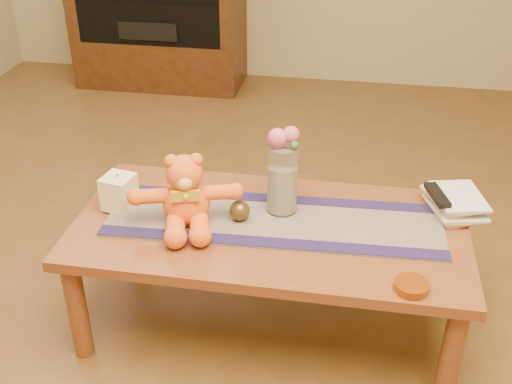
% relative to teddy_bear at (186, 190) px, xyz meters
% --- Properties ---
extents(floor, '(5.50, 5.50, 0.00)m').
position_rel_teddy_bear_xyz_m(floor, '(0.29, 0.04, -0.59)').
color(floor, '#523417').
rests_on(floor, ground).
extents(coffee_table_top, '(1.40, 0.70, 0.04)m').
position_rel_teddy_bear_xyz_m(coffee_table_top, '(0.29, 0.04, -0.16)').
color(coffee_table_top, '#5E2C16').
rests_on(coffee_table_top, floor).
extents(table_leg_fl, '(0.07, 0.07, 0.41)m').
position_rel_teddy_bear_xyz_m(table_leg_fl, '(-0.35, -0.25, -0.38)').
color(table_leg_fl, '#5E2C16').
rests_on(table_leg_fl, floor).
extents(table_leg_fr, '(0.07, 0.07, 0.41)m').
position_rel_teddy_bear_xyz_m(table_leg_fr, '(0.93, -0.25, -0.38)').
color(table_leg_fr, '#5E2C16').
rests_on(table_leg_fr, floor).
extents(table_leg_bl, '(0.07, 0.07, 0.41)m').
position_rel_teddy_bear_xyz_m(table_leg_bl, '(-0.35, 0.33, -0.38)').
color(table_leg_bl, '#5E2C16').
rests_on(table_leg_bl, floor).
extents(table_leg_br, '(0.07, 0.07, 0.41)m').
position_rel_teddy_bear_xyz_m(table_leg_br, '(0.93, 0.33, -0.38)').
color(table_leg_br, '#5E2C16').
rests_on(table_leg_br, floor).
extents(persian_runner, '(1.21, 0.40, 0.01)m').
position_rel_teddy_bear_xyz_m(persian_runner, '(0.30, 0.06, -0.13)').
color(persian_runner, '#17163F').
rests_on(persian_runner, coffee_table_top).
extents(runner_border_near, '(1.20, 0.11, 0.00)m').
position_rel_teddy_bear_xyz_m(runner_border_near, '(0.31, -0.08, -0.13)').
color(runner_border_near, '#1E1643').
rests_on(runner_border_near, persian_runner).
extents(runner_border_far, '(1.20, 0.11, 0.00)m').
position_rel_teddy_bear_xyz_m(runner_border_far, '(0.30, 0.21, -0.13)').
color(runner_border_far, '#1E1643').
rests_on(runner_border_far, persian_runner).
extents(teddy_bear, '(0.45, 0.40, 0.25)m').
position_rel_teddy_bear_xyz_m(teddy_bear, '(0.00, 0.00, 0.00)').
color(teddy_bear, orange).
rests_on(teddy_bear, persian_runner).
extents(pillar_candle, '(0.12, 0.12, 0.13)m').
position_rel_teddy_bear_xyz_m(pillar_candle, '(-0.27, 0.05, -0.06)').
color(pillar_candle, beige).
rests_on(pillar_candle, persian_runner).
extents(candle_wick, '(0.00, 0.00, 0.01)m').
position_rel_teddy_bear_xyz_m(candle_wick, '(-0.27, 0.05, 0.01)').
color(candle_wick, black).
rests_on(candle_wick, pillar_candle).
extents(glass_vase, '(0.11, 0.11, 0.26)m').
position_rel_teddy_bear_xyz_m(glass_vase, '(0.32, 0.13, 0.00)').
color(glass_vase, silver).
rests_on(glass_vase, persian_runner).
extents(potpourri_fill, '(0.09, 0.09, 0.18)m').
position_rel_teddy_bear_xyz_m(potpourri_fill, '(0.32, 0.13, -0.04)').
color(potpourri_fill, beige).
rests_on(potpourri_fill, glass_vase).
extents(rose_left, '(0.07, 0.07, 0.07)m').
position_rel_teddy_bear_xyz_m(rose_left, '(0.30, 0.12, 0.17)').
color(rose_left, '#D04973').
rests_on(rose_left, glass_vase).
extents(rose_right, '(0.06, 0.06, 0.06)m').
position_rel_teddy_bear_xyz_m(rose_right, '(0.35, 0.14, 0.18)').
color(rose_right, '#D04973').
rests_on(rose_right, glass_vase).
extents(blue_flower_back, '(0.04, 0.04, 0.04)m').
position_rel_teddy_bear_xyz_m(blue_flower_back, '(0.33, 0.17, 0.16)').
color(blue_flower_back, '#4A61A1').
rests_on(blue_flower_back, glass_vase).
extents(blue_flower_side, '(0.04, 0.04, 0.04)m').
position_rel_teddy_bear_xyz_m(blue_flower_side, '(0.29, 0.15, 0.15)').
color(blue_flower_side, '#4A61A1').
rests_on(blue_flower_side, glass_vase).
extents(leaf_sprig, '(0.03, 0.03, 0.03)m').
position_rel_teddy_bear_xyz_m(leaf_sprig, '(0.36, 0.11, 0.15)').
color(leaf_sprig, '#33662D').
rests_on(leaf_sprig, glass_vase).
extents(bronze_ball, '(0.09, 0.09, 0.07)m').
position_rel_teddy_bear_xyz_m(bronze_ball, '(0.18, 0.04, -0.09)').
color(bronze_ball, '#4F3D1A').
rests_on(bronze_ball, persian_runner).
extents(book_bottom, '(0.23, 0.27, 0.02)m').
position_rel_teddy_bear_xyz_m(book_bottom, '(0.87, 0.22, -0.12)').
color(book_bottom, beige).
rests_on(book_bottom, coffee_table_top).
extents(book_lower, '(0.20, 0.25, 0.02)m').
position_rel_teddy_bear_xyz_m(book_lower, '(0.88, 0.21, -0.11)').
color(book_lower, beige).
rests_on(book_lower, book_bottom).
extents(book_upper, '(0.24, 0.27, 0.02)m').
position_rel_teddy_bear_xyz_m(book_upper, '(0.87, 0.22, -0.09)').
color(book_upper, beige).
rests_on(book_upper, book_lower).
extents(book_top, '(0.21, 0.26, 0.02)m').
position_rel_teddy_bear_xyz_m(book_top, '(0.88, 0.22, -0.07)').
color(book_top, beige).
rests_on(book_top, book_upper).
extents(tv_remote, '(0.09, 0.17, 0.02)m').
position_rel_teddy_bear_xyz_m(tv_remote, '(0.87, 0.21, -0.05)').
color(tv_remote, black).
rests_on(tv_remote, book_top).
extents(amber_dish, '(0.13, 0.13, 0.03)m').
position_rel_teddy_bear_xyz_m(amber_dish, '(0.78, -0.24, -0.12)').
color(amber_dish, '#BF5914').
rests_on(amber_dish, coffee_table_top).
extents(media_cabinet, '(1.20, 0.50, 1.10)m').
position_rel_teddy_bear_xyz_m(media_cabinet, '(-0.91, 2.52, -0.04)').
color(media_cabinet, black).
rests_on(media_cabinet, floor).
extents(cabinet_cavity, '(1.02, 0.03, 0.61)m').
position_rel_teddy_bear_xyz_m(cabinet_cavity, '(-0.91, 2.29, 0.07)').
color(cabinet_cavity, black).
rests_on(cabinet_cavity, media_cabinet).
extents(stereo_lower, '(0.42, 0.28, 0.12)m').
position_rel_teddy_bear_xyz_m(stereo_lower, '(-0.91, 2.39, -0.12)').
color(stereo_lower, black).
rests_on(stereo_lower, media_cabinet).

